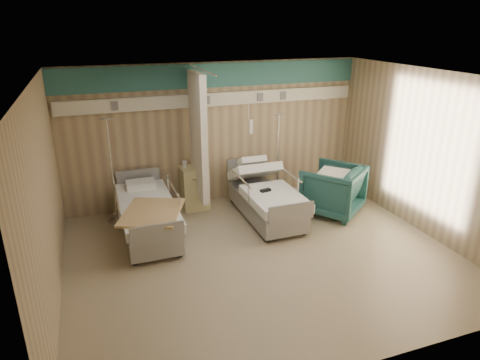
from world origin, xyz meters
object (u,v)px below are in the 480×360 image
bedside_cabinet (195,188)px  bed_right (266,202)px  bed_left (148,219)px  visitor_armchair (333,190)px  iv_stand_left (116,202)px  iv_stand_right (277,182)px

bedside_cabinet → bed_right: bearing=-38.0°
bed_left → visitor_armchair: visitor_armchair is taller
visitor_armchair → iv_stand_left: bearing=-51.1°
bed_right → iv_stand_left: size_ratio=1.10×
bed_right → iv_stand_right: (0.59, 0.80, 0.05)m
bed_left → iv_stand_right: bearing=16.1°
bed_left → iv_stand_right: 2.90m
bed_left → visitor_armchair: (3.50, -0.22, 0.16)m
bedside_cabinet → iv_stand_right: (1.74, -0.10, -0.06)m
bed_right → bedside_cabinet: bearing=142.0°
visitor_armchair → bed_left: bearing=-41.3°
bed_left → visitor_armchair: 3.51m
iv_stand_right → iv_stand_left: size_ratio=0.91×
bed_left → iv_stand_left: bearing=123.4°
bed_right → iv_stand_left: bearing=164.8°
bedside_cabinet → iv_stand_right: size_ratio=0.47×
visitor_armchair → bedside_cabinet: bearing=-62.3°
iv_stand_right → visitor_armchair: bearing=-55.3°
iv_stand_right → bedside_cabinet: bearing=176.8°
bed_left → iv_stand_left: iv_stand_left is taller
bedside_cabinet → visitor_armchair: size_ratio=0.82×
bedside_cabinet → iv_stand_left: bearing=-173.6°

